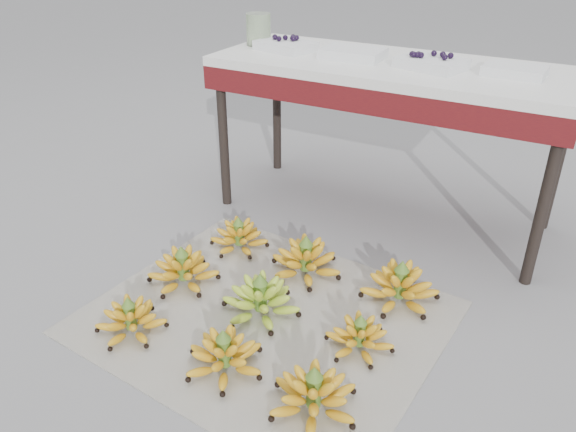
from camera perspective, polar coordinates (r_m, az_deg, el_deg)
The scene contains 17 objects.
ground at distance 2.22m, azimuth -1.50°, elevation -9.07°, with size 60.00×60.00×0.00m, color gray.
newspaper_mat at distance 2.16m, azimuth -2.29°, elevation -10.23°, with size 1.25×1.05×0.01m, color white.
bunch_front_left at distance 2.13m, azimuth -15.68°, elevation -10.14°, with size 0.29×0.29×0.15m.
bunch_front_center at distance 1.92m, azimuth -6.47°, elevation -13.91°, with size 0.36×0.36×0.17m.
bunch_front_right at distance 1.79m, azimuth 2.63°, elevation -17.73°, with size 0.35×0.35×0.17m.
bunch_mid_left at distance 2.34m, azimuth -10.60°, elevation -5.44°, with size 0.33×0.33×0.17m.
bunch_mid_center at distance 2.14m, azimuth -2.79°, elevation -8.54°, with size 0.36×0.36×0.18m.
bunch_mid_right at distance 2.01m, azimuth 7.28°, elevation -12.07°, with size 0.26×0.26×0.15m.
bunch_back_left at distance 2.55m, azimuth -4.99°, elevation -2.14°, with size 0.28×0.28×0.16m.
bunch_back_center at distance 2.36m, azimuth 1.82°, elevation -4.55°, with size 0.36×0.36×0.18m.
bunch_back_right at distance 2.24m, azimuth 11.30°, elevation -7.10°, with size 0.33×0.33×0.19m.
vendor_table at distance 2.64m, azimuth 10.32°, elevation 13.29°, with size 1.60×0.64×0.77m.
tray_far_left at distance 2.81m, azimuth -0.23°, elevation 16.97°, with size 0.30×0.24×0.07m.
tray_left at distance 2.66m, azimuth 6.63°, elevation 16.11°, with size 0.28×0.21×0.04m.
tray_right at distance 2.54m, azimuth 14.32°, elevation 14.87°, with size 0.31×0.25×0.07m.
tray_far_right at distance 2.53m, azimuth 22.06°, elevation 13.55°, with size 0.25×0.18×0.04m.
glass_jar at distance 2.92m, azimuth -3.01°, elevation 18.41°, with size 0.12×0.12×0.15m, color beige.
Camera 1 is at (0.90, -1.51, 1.35)m, focal length 35.00 mm.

